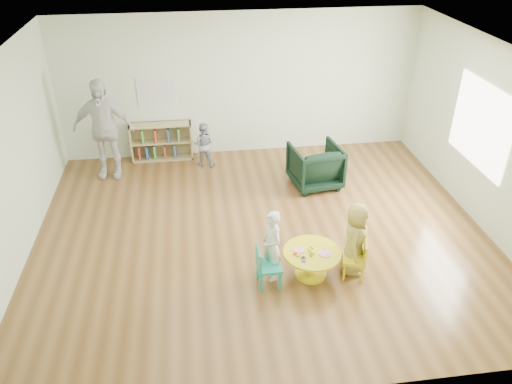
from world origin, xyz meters
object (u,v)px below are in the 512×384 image
(child_left, at_px, (272,246))
(bookshelf, at_px, (161,141))
(child_right, at_px, (355,239))
(toddler, at_px, (204,144))
(adult_caretaker, at_px, (103,129))
(kid_chair_right, at_px, (358,258))
(activity_table, at_px, (312,259))
(armchair, at_px, (315,166))
(kid_chair_left, at_px, (266,266))

(child_left, bearing_deg, bookshelf, -176.07)
(bookshelf, distance_m, child_left, 4.23)
(child_right, height_order, toddler, child_right)
(child_left, xyz_separation_m, adult_caretaker, (-2.55, 3.34, 0.41))
(toddler, bearing_deg, child_right, 133.35)
(kid_chair_right, height_order, toddler, toddler)
(kid_chair_right, bearing_deg, bookshelf, 50.33)
(activity_table, xyz_separation_m, armchair, (0.64, 2.47, 0.11))
(activity_table, relative_size, armchair, 0.93)
(activity_table, relative_size, kid_chair_right, 1.38)
(kid_chair_left, bearing_deg, bookshelf, -161.88)
(kid_chair_right, relative_size, child_right, 0.53)
(bookshelf, distance_m, adult_caretaker, 1.26)
(child_right, xyz_separation_m, toddler, (-1.91, 3.52, -0.10))
(kid_chair_right, xyz_separation_m, adult_caretaker, (-3.73, 3.48, 0.63))
(bookshelf, xyz_separation_m, toddler, (0.83, -0.42, 0.08))
(kid_chair_left, distance_m, armchair, 2.90)
(kid_chair_right, relative_size, toddler, 0.65)
(activity_table, bearing_deg, armchair, 75.47)
(bookshelf, distance_m, child_right, 4.80)
(armchair, relative_size, child_right, 0.79)
(child_right, bearing_deg, armchair, 22.58)
(activity_table, distance_m, toddler, 3.78)
(armchair, relative_size, child_left, 0.82)
(kid_chair_right, bearing_deg, kid_chair_left, 106.70)
(activity_table, bearing_deg, kid_chair_right, -9.18)
(activity_table, height_order, kid_chair_right, kid_chair_right)
(activity_table, bearing_deg, kid_chair_left, -170.15)
(kid_chair_right, relative_size, bookshelf, 0.48)
(child_right, bearing_deg, activity_table, 115.82)
(toddler, height_order, adult_caretaker, adult_caretaker)
(kid_chair_left, height_order, child_left, child_left)
(child_left, bearing_deg, adult_caretaker, -160.76)
(adult_caretaker, bearing_deg, child_right, -36.42)
(armchair, distance_m, child_right, 2.46)
(child_left, bearing_deg, toddler, 174.08)
(bookshelf, bearing_deg, adult_caretaker, -148.97)
(kid_chair_left, relative_size, bookshelf, 0.50)
(armchair, xyz_separation_m, adult_caretaker, (-3.75, 0.90, 0.55))
(child_left, bearing_deg, kid_chair_right, 64.93)
(kid_chair_right, relative_size, armchair, 0.67)
(kid_chair_left, bearing_deg, activity_table, 97.88)
(child_right, xyz_separation_m, adult_caretaker, (-3.70, 3.35, 0.40))
(activity_table, height_order, child_left, child_left)
(kid_chair_left, relative_size, adult_caretaker, 0.32)
(bookshelf, bearing_deg, child_left, -67.87)
(bookshelf, relative_size, adult_caretaker, 0.64)
(activity_table, distance_m, bookshelf, 4.50)
(toddler, bearing_deg, bookshelf, -11.87)
(child_right, bearing_deg, toddler, 52.16)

